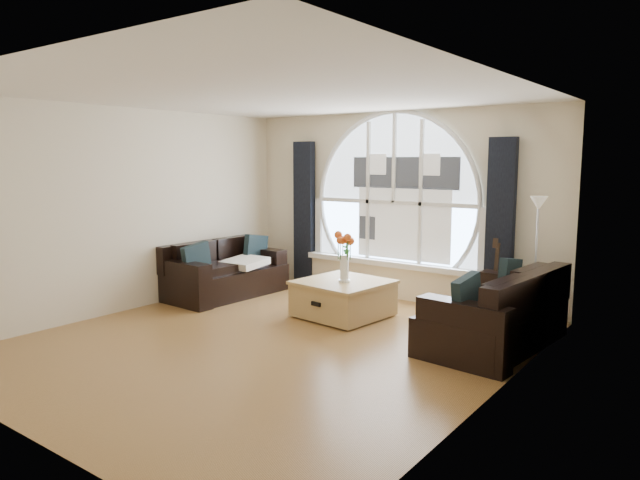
{
  "coord_description": "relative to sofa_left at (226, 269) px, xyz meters",
  "views": [
    {
      "loc": [
        4.15,
        -4.69,
        2.01
      ],
      "look_at": [
        0.0,
        0.9,
        1.05
      ],
      "focal_mm": 32.57,
      "sensor_mm": 36.0,
      "label": 1
    }
  ],
  "objects": [
    {
      "name": "ground",
      "position": [
        2.04,
        -1.29,
        -0.4
      ],
      "size": [
        5.0,
        5.5,
        0.01
      ],
      "primitive_type": "cube",
      "color": "brown",
      "rests_on": "ground"
    },
    {
      "name": "ceiling",
      "position": [
        2.04,
        -1.29,
        2.3
      ],
      "size": [
        5.0,
        5.5,
        0.01
      ],
      "primitive_type": "cube",
      "color": "silver",
      "rests_on": "ground"
    },
    {
      "name": "wall_back",
      "position": [
        2.04,
        1.46,
        0.95
      ],
      "size": [
        5.0,
        0.01,
        2.7
      ],
      "primitive_type": "cube",
      "color": "beige",
      "rests_on": "ground"
    },
    {
      "name": "wall_front",
      "position": [
        2.04,
        -4.04,
        0.95
      ],
      "size": [
        5.0,
        0.01,
        2.7
      ],
      "primitive_type": "cube",
      "color": "beige",
      "rests_on": "ground"
    },
    {
      "name": "wall_left",
      "position": [
        -0.46,
        -1.29,
        0.95
      ],
      "size": [
        0.01,
        5.5,
        2.7
      ],
      "primitive_type": "cube",
      "color": "beige",
      "rests_on": "ground"
    },
    {
      "name": "wall_right",
      "position": [
        4.54,
        -1.29,
        0.95
      ],
      "size": [
        0.01,
        5.5,
        2.7
      ],
      "primitive_type": "cube",
      "color": "beige",
      "rests_on": "ground"
    },
    {
      "name": "attic_slope",
      "position": [
        4.24,
        -1.29,
        1.95
      ],
      "size": [
        0.92,
        5.5,
        0.72
      ],
      "primitive_type": "cube",
      "color": "silver",
      "rests_on": "ground"
    },
    {
      "name": "arched_window",
      "position": [
        2.04,
        1.43,
        1.23
      ],
      "size": [
        2.6,
        0.06,
        2.15
      ],
      "primitive_type": "cube",
      "color": "silver",
      "rests_on": "wall_back"
    },
    {
      "name": "window_sill",
      "position": [
        2.04,
        1.36,
        0.11
      ],
      "size": [
        2.9,
        0.22,
        0.08
      ],
      "primitive_type": "cube",
      "color": "white",
      "rests_on": "wall_back"
    },
    {
      "name": "window_frame",
      "position": [
        2.04,
        1.4,
        1.23
      ],
      "size": [
        2.76,
        0.08,
        2.15
      ],
      "primitive_type": "cube",
      "color": "white",
      "rests_on": "wall_back"
    },
    {
      "name": "neighbor_house",
      "position": [
        2.19,
        1.41,
        1.1
      ],
      "size": [
        1.7,
        0.02,
        1.5
      ],
      "primitive_type": "cube",
      "color": "silver",
      "rests_on": "wall_back"
    },
    {
      "name": "curtain_left",
      "position": [
        0.44,
        1.34,
        0.75
      ],
      "size": [
        0.35,
        0.12,
        2.3
      ],
      "primitive_type": "cube",
      "color": "black",
      "rests_on": "ground"
    },
    {
      "name": "curtain_right",
      "position": [
        3.64,
        1.34,
        0.75
      ],
      "size": [
        0.35,
        0.12,
        2.3
      ],
      "primitive_type": "cube",
      "color": "black",
      "rests_on": "ground"
    },
    {
      "name": "sofa_left",
      "position": [
        0.0,
        0.0,
        0.0
      ],
      "size": [
        0.99,
        1.85,
        0.8
      ],
      "primitive_type": "cube",
      "rotation": [
        0.0,
        0.0,
        -0.05
      ],
      "color": "black",
      "rests_on": "ground"
    },
    {
      "name": "sofa_right",
      "position": [
        4.05,
        0.07,
        0.0
      ],
      "size": [
        1.12,
        1.97,
        0.84
      ],
      "primitive_type": "cube",
      "rotation": [
        0.0,
        0.0,
        -0.1
      ],
      "color": "black",
      "rests_on": "ground"
    },
    {
      "name": "coffee_chest",
      "position": [
        2.07,
        0.07,
        -0.14
      ],
      "size": [
        1.15,
        1.15,
        0.51
      ],
      "primitive_type": "cube",
      "rotation": [
        0.0,
        0.0,
        -0.11
      ],
      "color": "tan",
      "rests_on": "ground"
    },
    {
      "name": "throw_blanket",
      "position": [
        0.23,
        0.17,
        0.1
      ],
      "size": [
        0.57,
        0.57,
        0.1
      ],
      "primitive_type": "cube",
      "rotation": [
        0.0,
        0.0,
        0.03
      ],
      "color": "silver",
      "rests_on": "sofa_left"
    },
    {
      "name": "vase_flowers",
      "position": [
        2.12,
        0.02,
        0.46
      ],
      "size": [
        0.24,
        0.24,
        0.7
      ],
      "primitive_type": "cube",
      "color": "white",
      "rests_on": "coffee_chest"
    },
    {
      "name": "floor_lamp",
      "position": [
        4.24,
        0.86,
        0.4
      ],
      "size": [
        0.24,
        0.24,
        1.6
      ],
      "primitive_type": "cube",
      "color": "#B2B2B2",
      "rests_on": "ground"
    },
    {
      "name": "guitar",
      "position": [
        3.72,
        1.07,
        0.13
      ],
      "size": [
        0.38,
        0.27,
        1.06
      ],
      "primitive_type": "cube",
      "rotation": [
        0.0,
        0.0,
        0.08
      ],
      "color": "brown",
      "rests_on": "ground"
    },
    {
      "name": "potted_plant",
      "position": [
        1.25,
        1.36,
        0.31
      ],
      "size": [
        0.18,
        0.15,
        0.31
      ],
      "primitive_type": "imported",
      "rotation": [
        0.0,
        0.0,
        0.23
      ],
      "color": "#1E6023",
      "rests_on": "window_sill"
    }
  ]
}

